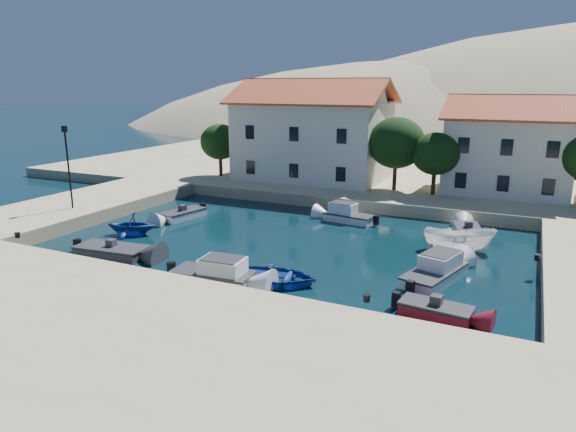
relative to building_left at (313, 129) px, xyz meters
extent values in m
plane|color=black|center=(6.00, -28.00, -5.94)|extent=(400.00, 400.00, 0.00)
cube|color=tan|center=(6.00, -34.00, -5.44)|extent=(52.00, 12.00, 1.00)
cube|color=tan|center=(-13.00, -18.00, -5.44)|extent=(8.00, 20.00, 1.00)
cube|color=tan|center=(8.00, 10.00, -5.44)|extent=(80.00, 36.00, 1.00)
ellipsoid|color=tan|center=(-4.00, 82.00, -25.94)|extent=(198.00, 126.00, 72.00)
cube|color=beige|center=(0.00, 0.00, -1.19)|extent=(14.00, 9.00, 7.50)
pyramid|color=#A33324|center=(0.00, 0.00, 3.66)|extent=(14.70, 9.45, 2.20)
cube|color=beige|center=(18.00, 1.00, -1.69)|extent=(10.00, 8.00, 6.50)
pyramid|color=#A33324|center=(18.00, 1.00, 2.46)|extent=(10.50, 8.40, 1.80)
cylinder|color=#382314|center=(-9.00, -3.00, -3.69)|extent=(0.36, 0.36, 2.50)
ellipsoid|color=black|center=(-9.00, -3.00, -1.44)|extent=(4.00, 4.00, 3.60)
cylinder|color=#382314|center=(9.00, -2.50, -3.44)|extent=(0.36, 0.36, 3.00)
ellipsoid|color=black|center=(9.00, -2.50, -0.74)|extent=(5.00, 5.00, 4.50)
cylinder|color=#382314|center=(12.50, -3.00, -3.69)|extent=(0.36, 0.36, 2.50)
ellipsoid|color=black|center=(12.50, -3.00, -1.44)|extent=(4.00, 4.00, 3.60)
cylinder|color=black|center=(-11.50, -20.00, -1.94)|extent=(0.14, 0.14, 6.00)
cube|color=black|center=(-11.50, -20.00, 1.06)|extent=(0.35, 0.25, 0.45)
cylinder|color=black|center=(-8.30, -27.20, -4.79)|extent=(0.36, 0.36, 0.30)
cylinder|color=black|center=(14.00, -27.20, -4.79)|extent=(0.36, 0.36, 0.30)
cylinder|color=black|center=(20.70, -18.00, -4.79)|extent=(0.36, 0.36, 0.30)
cube|color=#323338|center=(-2.74, -25.09, -5.69)|extent=(4.52, 2.36, 0.90)
cube|color=#323338|center=(-2.74, -25.09, -5.36)|extent=(4.62, 2.41, 0.10)
cube|color=#323338|center=(-2.74, -25.09, -5.14)|extent=(0.55, 0.55, 0.50)
cube|color=white|center=(5.26, -26.08, -5.69)|extent=(4.40, 2.17, 0.90)
cube|color=#323338|center=(5.26, -26.08, -5.36)|extent=(4.50, 2.22, 0.10)
cube|color=white|center=(5.26, -26.08, -4.99)|extent=(2.38, 1.73, 0.90)
imported|color=navy|center=(8.13, -24.81, -5.94)|extent=(5.46, 4.32, 1.02)
cube|color=maroon|center=(16.67, -25.30, -5.69)|extent=(3.23, 1.71, 0.90)
cube|color=#323338|center=(16.67, -25.30, -5.36)|extent=(3.31, 1.75, 0.10)
cube|color=#323338|center=(16.67, -25.30, -5.14)|extent=(0.55, 0.55, 0.50)
cube|color=white|center=(15.83, -20.79, -5.69)|extent=(2.98, 4.87, 0.90)
cube|color=#323338|center=(15.83, -20.79, -5.36)|extent=(3.04, 4.98, 0.10)
cube|color=white|center=(15.83, -20.79, -4.99)|extent=(2.15, 2.73, 0.90)
imported|color=white|center=(16.30, -14.98, -5.94)|extent=(4.65, 2.54, 1.70)
cube|color=white|center=(16.43, -11.32, -5.69)|extent=(2.50, 3.82, 0.90)
cube|color=#323338|center=(16.43, -11.32, -5.36)|extent=(2.55, 3.91, 0.10)
cube|color=#323338|center=(16.43, -11.32, -5.14)|extent=(0.61, 0.61, 0.50)
imported|color=navy|center=(-4.81, -21.01, -5.94)|extent=(4.20, 3.93, 1.78)
cube|color=white|center=(-4.38, -15.75, -5.69)|extent=(2.28, 3.84, 0.90)
cube|color=#323338|center=(-4.38, -15.75, -5.36)|extent=(2.32, 3.93, 0.10)
cube|color=#323338|center=(-4.38, -15.75, -5.14)|extent=(0.59, 0.59, 0.50)
cube|color=white|center=(7.75, -11.21, -5.69)|extent=(3.88, 2.05, 0.90)
cube|color=#323338|center=(7.75, -11.21, -5.36)|extent=(3.97, 2.10, 0.10)
cube|color=white|center=(7.75, -11.21, -4.99)|extent=(2.12, 1.59, 0.90)
camera|label=1|loc=(19.81, -47.40, 4.27)|focal=32.00mm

